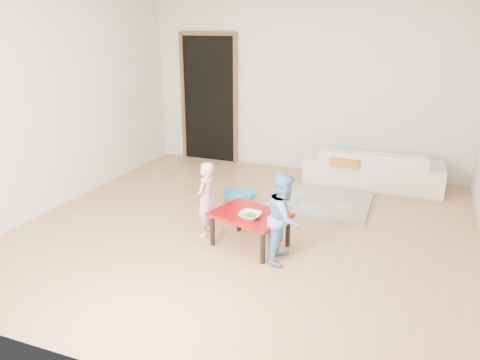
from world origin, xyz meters
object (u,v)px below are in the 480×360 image
Objects in this scene: sofa at (373,167)px; basin at (239,197)px; child_blue at (284,218)px; red_table at (250,229)px; bowl at (250,216)px; child_pink at (205,199)px.

sofa is 4.56× the size of basin.
child_blue is at bearing -53.15° from basin.
sofa is 2.64m from red_table.
child_pink is (-0.59, 0.20, 0.02)m from bowl.
sofa is at bearing -14.71° from child_blue.
sofa is at bearing 144.64° from child_pink.
red_table is at bearing 66.30° from sofa.
child_blue is (0.37, -0.04, 0.05)m from bowl.
basin is at bearing 116.44° from red_table.
child_pink is 0.99m from child_blue.
bowl is (0.04, -0.12, 0.21)m from red_table.
child_blue is (0.96, -0.24, 0.03)m from child_pink.
sofa is at bearing 68.24° from red_table.
child_blue reaches higher than red_table.
bowl reaches higher than red_table.
sofa is 2.74m from bowl.
child_pink is at bearing 161.30° from bowl.
bowl is at bearing 68.09° from sofa.
child_pink reaches higher than red_table.
red_table is at bearing -63.56° from basin.
child_pink is at bearing -88.42° from basin.
basin is (-0.58, 1.17, -0.12)m from red_table.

